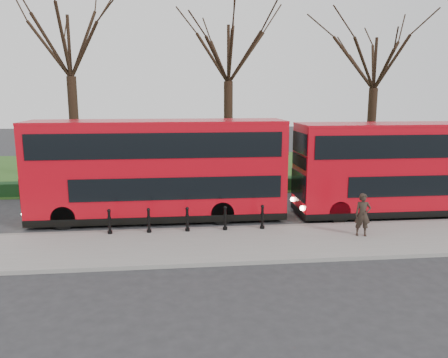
{
  "coord_description": "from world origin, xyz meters",
  "views": [
    {
      "loc": [
        -1.47,
        -19.13,
        5.84
      ],
      "look_at": [
        0.67,
        0.5,
        2.0
      ],
      "focal_mm": 35.0,
      "sensor_mm": 36.0,
      "label": 1
    }
  ],
  "objects": [
    {
      "name": "tree_left",
      "position": [
        -8.0,
        10.0,
        9.2
      ],
      "size": [
        8.1,
        8.1,
        12.65
      ],
      "color": "black",
      "rests_on": "ground"
    },
    {
      "name": "tree_right",
      "position": [
        12.0,
        10.0,
        8.28
      ],
      "size": [
        7.29,
        7.29,
        11.39
      ],
      "color": "black",
      "rests_on": "ground"
    },
    {
      "name": "bollard_row",
      "position": [
        -1.09,
        -1.35,
        0.65
      ],
      "size": [
        6.58,
        0.15,
        1.0
      ],
      "color": "black",
      "rests_on": "pavement"
    },
    {
      "name": "yellow_line_inner",
      "position": [
        0.0,
        -0.5,
        0.01
      ],
      "size": [
        60.0,
        0.1,
        0.01
      ],
      "primitive_type": "cube",
      "color": "yellow",
      "rests_on": "ground"
    },
    {
      "name": "tree_mid",
      "position": [
        2.0,
        10.0,
        8.83
      ],
      "size": [
        7.77,
        7.77,
        12.15
      ],
      "color": "black",
      "rests_on": "ground"
    },
    {
      "name": "bus_lead",
      "position": [
        -2.33,
        1.12,
        2.35
      ],
      "size": [
        11.72,
        2.69,
        4.67
      ],
      "color": "#B40714",
      "rests_on": "ground"
    },
    {
      "name": "kerb",
      "position": [
        0.0,
        -1.0,
        0.07
      ],
      "size": [
        60.0,
        0.25,
        0.16
      ],
      "primitive_type": "cube",
      "color": "slate",
      "rests_on": "ground"
    },
    {
      "name": "yellow_line_outer",
      "position": [
        0.0,
        -0.7,
        0.01
      ],
      "size": [
        60.0,
        0.1,
        0.01
      ],
      "primitive_type": "cube",
      "color": "yellow",
      "rests_on": "ground"
    },
    {
      "name": "hedge",
      "position": [
        0.0,
        6.8,
        0.4
      ],
      "size": [
        60.0,
        0.9,
        0.8
      ],
      "primitive_type": "cube",
      "color": "black",
      "rests_on": "ground"
    },
    {
      "name": "pedestrian",
      "position": [
        6.0,
        -2.72,
        1.03
      ],
      "size": [
        0.71,
        0.53,
        1.76
      ],
      "primitive_type": "imported",
      "rotation": [
        0.0,
        0.0,
        -0.18
      ],
      "color": "#2C221B",
      "rests_on": "pavement"
    },
    {
      "name": "bus_rear",
      "position": [
        9.9,
        0.77,
        2.26
      ],
      "size": [
        11.26,
        2.59,
        4.48
      ],
      "color": "#B40714",
      "rests_on": "ground"
    },
    {
      "name": "ground",
      "position": [
        0.0,
        0.0,
        0.0
      ],
      "size": [
        120.0,
        120.0,
        0.0
      ],
      "primitive_type": "plane",
      "color": "#28282B",
      "rests_on": "ground"
    },
    {
      "name": "pavement",
      "position": [
        0.0,
        -3.0,
        0.07
      ],
      "size": [
        60.0,
        4.0,
        0.15
      ],
      "primitive_type": "cube",
      "color": "gray",
      "rests_on": "ground"
    },
    {
      "name": "grass_verge",
      "position": [
        0.0,
        15.0,
        0.03
      ],
      "size": [
        60.0,
        18.0,
        0.06
      ],
      "primitive_type": "cube",
      "color": "#2D4E1A",
      "rests_on": "ground"
    }
  ]
}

